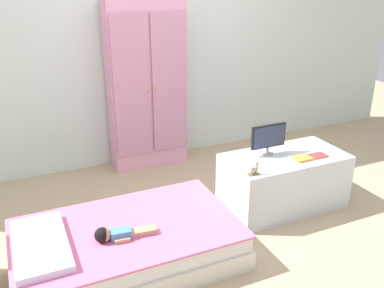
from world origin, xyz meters
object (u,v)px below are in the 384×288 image
object	(u,v)px
tv_stand	(283,181)
rocking_horse_toy	(254,169)
book_red	(318,156)
doll	(114,234)
book_orange	(302,158)
bed	(128,244)
tv_monitor	(269,137)
wardrobe	(147,87)

from	to	relation	value
tv_stand	rocking_horse_toy	bearing A→B (deg)	-155.62
book_red	doll	bearing A→B (deg)	-174.60
book_orange	bed	bearing A→B (deg)	-177.31
tv_monitor	book_orange	size ratio (longest dim) A/B	2.16
doll	book_orange	distance (m)	1.59
bed	wardrobe	distance (m)	1.75
tv_stand	book_red	distance (m)	0.35
doll	tv_stand	xyz separation A→B (m)	(1.50, 0.28, -0.07)
rocking_horse_toy	bed	bearing A→B (deg)	179.77
rocking_horse_toy	doll	bearing A→B (deg)	-175.20
book_orange	book_red	world-z (taller)	book_orange
book_red	tv_monitor	bearing A→B (deg)	149.31
tv_monitor	rocking_horse_toy	bearing A→B (deg)	-137.27
wardrobe	rocking_horse_toy	size ratio (longest dim) A/B	15.61
wardrobe	rocking_horse_toy	world-z (taller)	wardrobe
wardrobe	book_orange	distance (m)	1.65
wardrobe	rocking_horse_toy	distance (m)	1.54
doll	wardrobe	distance (m)	1.81
bed	wardrobe	bearing A→B (deg)	65.77
tv_stand	rocking_horse_toy	world-z (taller)	rocking_horse_toy
wardrobe	tv_monitor	bearing A→B (deg)	-62.58
tv_stand	book_orange	bearing A→B (deg)	-57.58
bed	rocking_horse_toy	xyz separation A→B (m)	(0.98, -0.00, 0.37)
doll	book_orange	bearing A→B (deg)	5.93
bed	book_red	size ratio (longest dim) A/B	10.62
tv_monitor	book_red	size ratio (longest dim) A/B	2.25
doll	book_red	world-z (taller)	book_red
bed	wardrobe	size ratio (longest dim) A/B	0.91
bed	book_red	xyz separation A→B (m)	(1.63, 0.07, 0.33)
tv_monitor	tv_stand	bearing A→B (deg)	-37.16
doll	wardrobe	size ratio (longest dim) A/B	0.24
book_red	tv_stand	bearing A→B (deg)	153.00
bed	book_orange	distance (m)	1.51
doll	tv_stand	world-z (taller)	tv_stand
doll	rocking_horse_toy	xyz separation A→B (m)	(1.08, 0.09, 0.20)
rocking_horse_toy	book_red	size ratio (longest dim) A/B	0.75
wardrobe	book_orange	world-z (taller)	wardrobe
book_orange	book_red	xyz separation A→B (m)	(0.16, 0.00, -0.00)
doll	bed	bearing A→B (deg)	41.71
bed	doll	size ratio (longest dim) A/B	3.76
wardrobe	tv_monitor	world-z (taller)	wardrobe
rocking_horse_toy	book_red	bearing A→B (deg)	6.40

